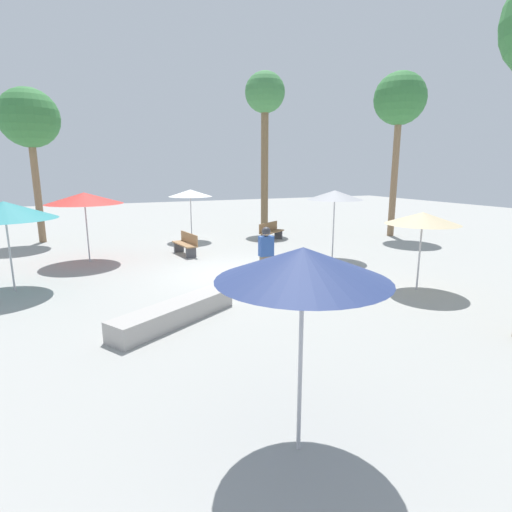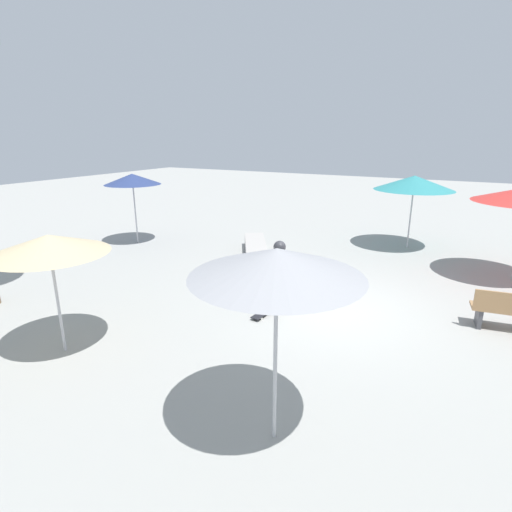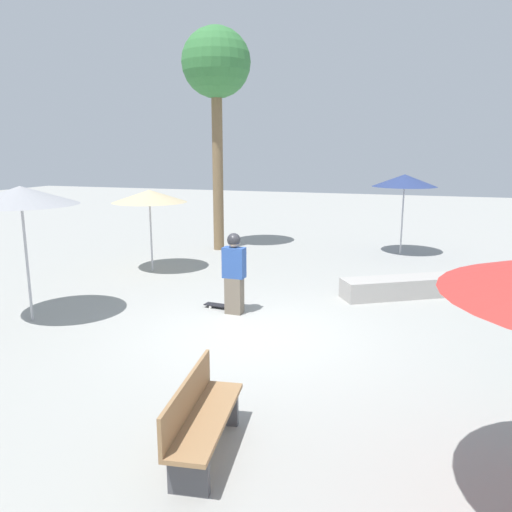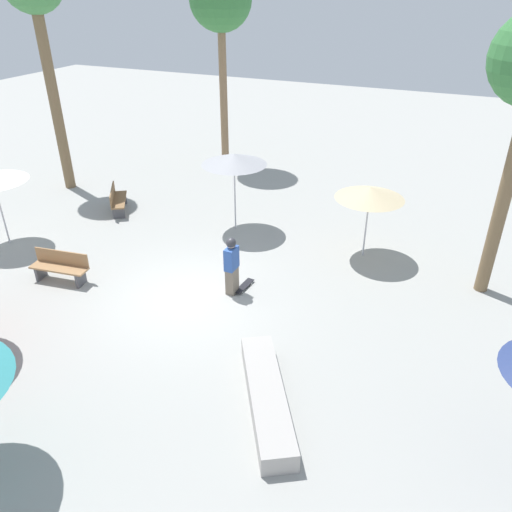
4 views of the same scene
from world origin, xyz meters
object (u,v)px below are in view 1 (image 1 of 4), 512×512
bench_far (186,244)px  shade_umbrella_teal (4,210)px  shade_umbrella_tan (423,218)px  palm_tree_center_left (265,100)px  shade_umbrella_red (84,198)px  shade_umbrella_navy (303,264)px  palm_tree_right (400,102)px  bench_near (271,232)px  shade_umbrella_white (190,193)px  skater_main (266,251)px  shade_umbrella_grey (335,195)px  concrete_ledge (175,313)px  palm_tree_center_right (29,120)px  skateboard (278,278)px

bench_far → shade_umbrella_teal: size_ratio=0.63×
shade_umbrella_tan → palm_tree_center_left: 12.87m
shade_umbrella_red → palm_tree_center_left: size_ratio=0.32×
bench_far → shade_umbrella_navy: (11.52, -1.53, 1.85)m
shade_umbrella_red → palm_tree_right: palm_tree_right is taller
bench_near → bench_far: 4.66m
shade_umbrella_tan → palm_tree_right: palm_tree_right is taller
shade_umbrella_red → palm_tree_right: (-0.18, 14.10, 4.12)m
shade_umbrella_white → palm_tree_right: bearing=74.0°
skater_main → shade_umbrella_navy: (7.00, -2.87, 1.41)m
shade_umbrella_tan → palm_tree_right: bearing=142.1°
skater_main → shade_umbrella_white: 7.74m
shade_umbrella_white → shade_umbrella_teal: bearing=-47.9°
shade_umbrella_teal → shade_umbrella_grey: bearing=89.5°
concrete_ledge → bench_near: (-8.37, 6.39, 0.21)m
concrete_ledge → shade_umbrella_teal: (-4.05, -3.55, 2.01)m
shade_umbrella_navy → palm_tree_center_left: palm_tree_center_left is taller
shade_umbrella_grey → palm_tree_center_right: palm_tree_center_right is taller
shade_umbrella_navy → palm_tree_center_right: palm_tree_center_right is taller
shade_umbrella_tan → shade_umbrella_grey: bearing=178.2°
bench_near → palm_tree_center_right: 11.65m
shade_umbrella_teal → shade_umbrella_navy: (8.69, 3.99, 0.05)m
shade_umbrella_grey → shade_umbrella_white: 7.12m
concrete_ledge → shade_umbrella_teal: 5.75m
skater_main → palm_tree_center_left: size_ratio=0.20×
shade_umbrella_tan → shade_umbrella_red: shade_umbrella_red is taller
bench_far → palm_tree_right: palm_tree_right is taller
concrete_ledge → shade_umbrella_grey: size_ratio=1.20×
shade_umbrella_red → shade_umbrella_navy: (11.70, 1.98, -0.02)m
shade_umbrella_navy → shade_umbrella_tan: bearing=124.6°
shade_umbrella_teal → palm_tree_center_right: size_ratio=0.39×
shade_umbrella_tan → shade_umbrella_navy: size_ratio=0.88×
skateboard → palm_tree_center_right: palm_tree_center_right is taller
skateboard → palm_tree_center_left: size_ratio=0.10×
skater_main → palm_tree_right: bearing=29.2°
concrete_ledge → palm_tree_center_right: palm_tree_center_right is taller
skater_main → skateboard: bearing=-29.2°
shade_umbrella_red → palm_tree_center_right: size_ratio=0.39×
skateboard → bench_far: (-4.71, -1.66, 0.37)m
shade_umbrella_navy → shade_umbrella_white: bearing=170.0°
shade_umbrella_navy → palm_tree_right: bearing=134.4°
shade_umbrella_tan → shade_umbrella_teal: shade_umbrella_teal is taller
skateboard → palm_tree_right: (-5.06, 8.93, 6.36)m
bench_near → shade_umbrella_grey: bearing=61.8°
skater_main → shade_umbrella_tan: 4.46m
bench_far → shade_umbrella_navy: bearing=164.4°
skater_main → shade_umbrella_grey: bearing=25.9°
skateboard → concrete_ledge: (2.17, -3.63, 0.16)m
palm_tree_right → concrete_ledge: bearing=-60.0°
shade_umbrella_teal → bench_far: bearing=117.2°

